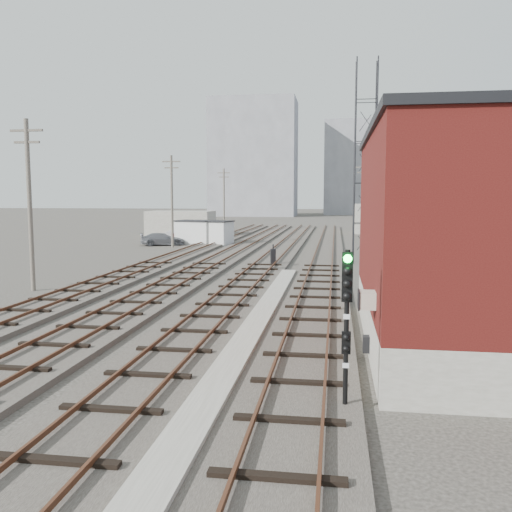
% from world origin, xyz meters
% --- Properties ---
extents(ground, '(320.00, 320.00, 0.00)m').
position_xyz_m(ground, '(0.00, 60.00, 0.00)').
color(ground, '#282621').
rests_on(ground, ground).
extents(track_right, '(3.20, 90.00, 0.39)m').
position_xyz_m(track_right, '(2.50, 39.00, 0.11)').
color(track_right, '#332D28').
rests_on(track_right, ground).
extents(track_mid_right, '(3.20, 90.00, 0.39)m').
position_xyz_m(track_mid_right, '(-1.50, 39.00, 0.11)').
color(track_mid_right, '#332D28').
rests_on(track_mid_right, ground).
extents(track_mid_left, '(3.20, 90.00, 0.39)m').
position_xyz_m(track_mid_left, '(-5.50, 39.00, 0.11)').
color(track_mid_left, '#332D28').
rests_on(track_mid_left, ground).
extents(track_left, '(3.20, 90.00, 0.39)m').
position_xyz_m(track_left, '(-9.50, 39.00, 0.11)').
color(track_left, '#332D28').
rests_on(track_left, ground).
extents(platform_curb, '(0.90, 28.00, 0.26)m').
position_xyz_m(platform_curb, '(0.50, 14.00, 0.13)').
color(platform_curb, gray).
rests_on(platform_curb, ground).
extents(brick_building, '(6.54, 12.20, 7.22)m').
position_xyz_m(brick_building, '(7.50, 12.00, 3.63)').
color(brick_building, gray).
rests_on(brick_building, ground).
extents(lattice_tower, '(1.60, 1.60, 15.00)m').
position_xyz_m(lattice_tower, '(5.50, 35.00, 7.50)').
color(lattice_tower, black).
rests_on(lattice_tower, ground).
extents(utility_pole_left_a, '(1.80, 0.24, 9.00)m').
position_xyz_m(utility_pole_left_a, '(-12.50, 20.00, 4.80)').
color(utility_pole_left_a, '#595147').
rests_on(utility_pole_left_a, ground).
extents(utility_pole_left_b, '(1.80, 0.24, 9.00)m').
position_xyz_m(utility_pole_left_b, '(-12.50, 45.00, 4.80)').
color(utility_pole_left_b, '#595147').
rests_on(utility_pole_left_b, ground).
extents(utility_pole_left_c, '(1.80, 0.24, 9.00)m').
position_xyz_m(utility_pole_left_c, '(-12.50, 70.00, 4.80)').
color(utility_pole_left_c, '#595147').
rests_on(utility_pole_left_c, ground).
extents(utility_pole_right_a, '(1.80, 0.24, 9.00)m').
position_xyz_m(utility_pole_right_a, '(6.50, 28.00, 4.80)').
color(utility_pole_right_a, '#595147').
rests_on(utility_pole_right_a, ground).
extents(utility_pole_right_b, '(1.80, 0.24, 9.00)m').
position_xyz_m(utility_pole_right_b, '(6.50, 58.00, 4.80)').
color(utility_pole_right_b, '#595147').
rests_on(utility_pole_right_b, ground).
extents(apartment_left, '(22.00, 14.00, 30.00)m').
position_xyz_m(apartment_left, '(-18.00, 135.00, 15.00)').
color(apartment_left, gray).
rests_on(apartment_left, ground).
extents(apartment_right, '(16.00, 12.00, 26.00)m').
position_xyz_m(apartment_right, '(8.00, 150.00, 13.00)').
color(apartment_right, gray).
rests_on(apartment_right, ground).
extents(shed_left, '(8.00, 5.00, 3.20)m').
position_xyz_m(shed_left, '(-16.00, 60.00, 1.60)').
color(shed_left, gray).
rests_on(shed_left, ground).
extents(shed_right, '(6.00, 6.00, 4.00)m').
position_xyz_m(shed_right, '(9.00, 70.00, 2.00)').
color(shed_right, gray).
rests_on(shed_right, ground).
extents(signal_mast, '(0.40, 0.40, 3.80)m').
position_xyz_m(signal_mast, '(3.70, 5.77, 2.20)').
color(signal_mast, gray).
rests_on(signal_mast, ground).
extents(switch_stand, '(0.43, 0.43, 1.49)m').
position_xyz_m(switch_stand, '(-1.00, 31.92, 0.70)').
color(switch_stand, black).
rests_on(switch_stand, ground).
extents(site_trailer, '(6.48, 4.09, 2.53)m').
position_xyz_m(site_trailer, '(-10.25, 48.82, 1.28)').
color(site_trailer, silver).
rests_on(site_trailer, ground).
extents(car_red, '(4.77, 2.60, 1.54)m').
position_xyz_m(car_red, '(-11.80, 49.78, 0.77)').
color(car_red, maroon).
rests_on(car_red, ground).
extents(car_silver, '(4.37, 1.96, 1.39)m').
position_xyz_m(car_silver, '(-13.39, 51.32, 0.70)').
color(car_silver, '#A4A7AC').
rests_on(car_silver, ground).
extents(car_grey, '(4.81, 3.35, 1.29)m').
position_xyz_m(car_grey, '(-14.26, 47.08, 0.65)').
color(car_grey, slate).
rests_on(car_grey, ground).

